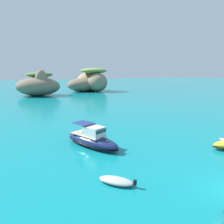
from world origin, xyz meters
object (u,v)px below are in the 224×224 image
object	(u,v)px
islet_large	(90,82)
motorboat_navy	(92,139)
dinghy_tender	(116,181)
islet_small	(38,85)

from	to	relation	value
islet_large	motorboat_navy	xyz separation A→B (m)	(-21.14, -61.06, -2.82)
motorboat_navy	dinghy_tender	world-z (taller)	motorboat_navy
islet_small	motorboat_navy	bearing A→B (deg)	-90.26
islet_small	dinghy_tender	bearing A→B (deg)	-91.25
motorboat_navy	dinghy_tender	xyz separation A→B (m)	(-1.09, -8.16, -0.52)
motorboat_navy	islet_large	bearing A→B (deg)	70.91
islet_large	motorboat_navy	size ratio (longest dim) A/B	2.49
islet_small	motorboat_navy	world-z (taller)	islet_small
islet_small	motorboat_navy	xyz separation A→B (m)	(-0.24, -53.09, -2.70)
dinghy_tender	motorboat_navy	bearing A→B (deg)	82.37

